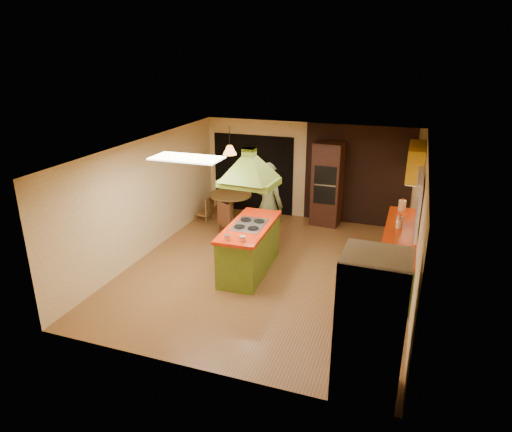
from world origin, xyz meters
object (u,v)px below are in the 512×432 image
at_px(kitchen_island, 250,248).
at_px(man, 268,205).
at_px(wall_oven, 327,184).
at_px(canister_large, 402,206).
at_px(dining_table, 231,203).
at_px(refrigerator, 371,327).

distance_m(kitchen_island, man, 1.42).
relative_size(wall_oven, canister_large, 8.97).
bearing_deg(kitchen_island, dining_table, 118.38).
bearing_deg(dining_table, wall_oven, 18.73).
bearing_deg(refrigerator, canister_large, 89.30).
relative_size(refrigerator, canister_large, 8.45).
height_order(wall_oven, canister_large, wall_oven).
relative_size(man, wall_oven, 0.92).
xyz_separation_m(refrigerator, wall_oven, (-1.69, 5.87, 0.06)).
bearing_deg(wall_oven, canister_large, -26.07).
distance_m(kitchen_island, wall_oven, 3.29).
height_order(refrigerator, wall_oven, wall_oven).
xyz_separation_m(refrigerator, dining_table, (-3.98, 5.10, -0.43)).
bearing_deg(kitchen_island, canister_large, 34.72).
height_order(kitchen_island, canister_large, canister_large).
xyz_separation_m(man, canister_large, (2.81, 0.71, 0.07)).
bearing_deg(canister_large, wall_oven, 150.07).
height_order(kitchen_island, dining_table, kitchen_island).
bearing_deg(dining_table, kitchen_island, -59.71).
distance_m(kitchen_island, canister_large, 3.48).
bearing_deg(man, refrigerator, 135.69).
relative_size(refrigerator, wall_oven, 0.94).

